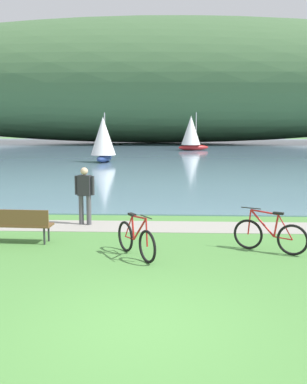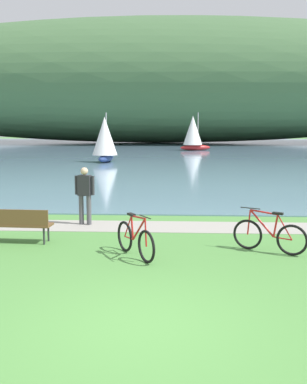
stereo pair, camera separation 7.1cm
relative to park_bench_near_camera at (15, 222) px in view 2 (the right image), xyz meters
name	(u,v)px [view 2 (the right image)]	position (x,y,z in m)	size (l,w,h in m)	color
ground_plane	(139,326)	(3.49, -4.69, -0.52)	(200.00, 200.00, 0.00)	#518E42
bay_water	(173,149)	(3.49, 43.67, -0.50)	(180.00, 80.00, 0.04)	#6B8EA8
distant_hillside	(156,82)	(0.63, 63.71, 9.12)	(116.62, 28.00, 19.20)	#42663D
shoreline_path	(158,227)	(3.49, 2.01, -0.52)	(60.00, 1.50, 0.01)	#A39E93
park_bench_near_camera	(15,222)	(0.00, 0.00, 0.00)	(1.82, 0.58, 0.88)	brown
bicycle_leaning_near_bench	(135,240)	(3.12, -1.10, -0.12)	(1.00, 1.53, 1.01)	black
bicycle_beside_path	(269,236)	(6.19, -0.56, -0.12)	(1.58, 0.90, 1.01)	black
person_at_shoreline	(85,192)	(1.33, 2.19, 0.46)	(0.60, 0.29, 1.71)	#4C4C51
sailboat_nearest_to_shore	(105,139)	(-1.53, 24.46, 1.32)	(2.09, 3.32, 3.82)	navy
sailboat_mid_bay	(193,133)	(5.83, 41.42, 1.51)	(3.74, 2.74, 4.24)	#B22323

